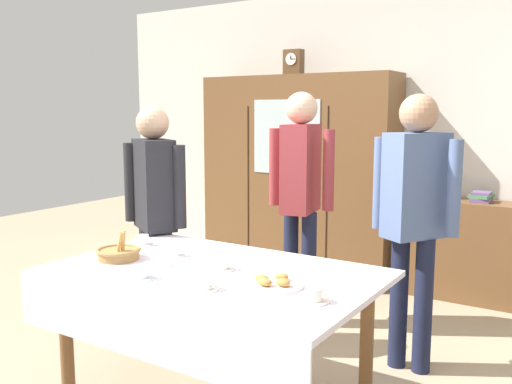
{
  "coord_description": "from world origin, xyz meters",
  "views": [
    {
      "loc": [
        1.64,
        -2.38,
        1.57
      ],
      "look_at": [
        0.0,
        0.2,
        1.13
      ],
      "focal_mm": 39.14,
      "sensor_mm": 36.0,
      "label": 1
    }
  ],
  "objects": [
    {
      "name": "bookshelf_low",
      "position": [
        0.78,
        2.41,
        0.42
      ],
      "size": [
        1.14,
        0.35,
        0.84
      ],
      "color": "brown",
      "rests_on": "ground"
    },
    {
      "name": "spoon_center",
      "position": [
        -0.26,
        -0.26,
        0.78
      ],
      "size": [
        0.12,
        0.02,
        0.01
      ],
      "color": "silver",
      "rests_on": "dining_table"
    },
    {
      "name": "dining_table",
      "position": [
        0.0,
        -0.23,
        0.67
      ],
      "size": [
        1.63,
        1.05,
        0.78
      ],
      "color": "brown",
      "rests_on": "ground"
    },
    {
      "name": "tea_cup_mid_right",
      "position": [
        0.64,
        -0.35,
        0.81
      ],
      "size": [
        0.13,
        0.13,
        0.06
      ],
      "color": "white",
      "rests_on": "dining_table"
    },
    {
      "name": "person_near_right_end",
      "position": [
        -0.89,
        0.35,
        0.97
      ],
      "size": [
        0.52,
        0.36,
        1.6
      ],
      "color": "#232328",
      "rests_on": "ground"
    },
    {
      "name": "mantel_clock",
      "position": [
        -0.95,
        2.35,
        2.03
      ],
      "size": [
        0.18,
        0.11,
        0.24
      ],
      "color": "brown",
      "rests_on": "wall_cabinet"
    },
    {
      "name": "back_wall",
      "position": [
        0.0,
        2.65,
        1.35
      ],
      "size": [
        6.4,
        0.1,
        2.7
      ],
      "primitive_type": "cube",
      "color": "silver",
      "rests_on": "ground"
    },
    {
      "name": "tea_cup_near_right",
      "position": [
        -0.67,
        -0.01,
        0.81
      ],
      "size": [
        0.13,
        0.13,
        0.06
      ],
      "color": "white",
      "rests_on": "dining_table"
    },
    {
      "name": "spoon_near_right",
      "position": [
        -0.12,
        -0.07,
        0.78
      ],
      "size": [
        0.12,
        0.02,
        0.01
      ],
      "color": "silver",
      "rests_on": "dining_table"
    },
    {
      "name": "bread_basket",
      "position": [
        -0.56,
        -0.31,
        0.81
      ],
      "size": [
        0.24,
        0.24,
        0.16
      ],
      "color": "#9E7542",
      "rests_on": "dining_table"
    },
    {
      "name": "book_stack",
      "position": [
        0.78,
        2.4,
        0.88
      ],
      "size": [
        0.18,
        0.22,
        0.08
      ],
      "color": "#664C7A",
      "rests_on": "bookshelf_low"
    },
    {
      "name": "pastry_plate",
      "position": [
        0.38,
        -0.25,
        0.79
      ],
      "size": [
        0.28,
        0.28,
        0.05
      ],
      "color": "white",
      "rests_on": "dining_table"
    },
    {
      "name": "tea_cup_back_edge",
      "position": [
        -0.2,
        -0.5,
        0.81
      ],
      "size": [
        0.13,
        0.13,
        0.06
      ],
      "color": "white",
      "rests_on": "dining_table"
    },
    {
      "name": "tea_cup_near_left",
      "position": [
        0.03,
        -0.17,
        0.81
      ],
      "size": [
        0.13,
        0.13,
        0.06
      ],
      "color": "white",
      "rests_on": "dining_table"
    },
    {
      "name": "wall_cabinet",
      "position": [
        -0.9,
        2.35,
        0.95
      ],
      "size": [
        1.92,
        0.46,
        1.91
      ],
      "color": "brown",
      "rests_on": "ground"
    },
    {
      "name": "tea_cup_front_edge",
      "position": [
        -0.35,
        -0.1,
        0.81
      ],
      "size": [
        0.13,
        0.13,
        0.06
      ],
      "color": "white",
      "rests_on": "dining_table"
    },
    {
      "name": "person_beside_shelf",
      "position": [
        0.69,
        0.87,
        1.02
      ],
      "size": [
        0.52,
        0.41,
        1.67
      ],
      "color": "#191E38",
      "rests_on": "ground"
    },
    {
      "name": "tea_cup_far_left",
      "position": [
        0.15,
        -0.47,
        0.81
      ],
      "size": [
        0.13,
        0.13,
        0.06
      ],
      "color": "white",
      "rests_on": "dining_table"
    },
    {
      "name": "person_behind_table_right",
      "position": [
        -0.23,
        1.17,
        1.05
      ],
      "size": [
        0.52,
        0.39,
        1.71
      ],
      "color": "#191E38",
      "rests_on": "ground"
    }
  ]
}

